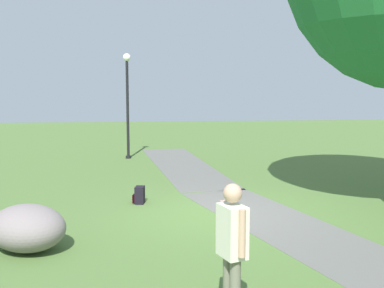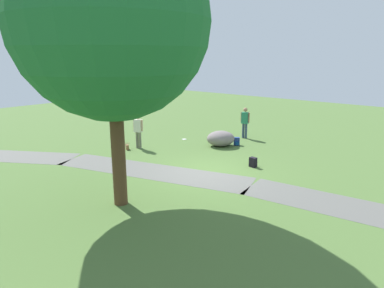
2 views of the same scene
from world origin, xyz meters
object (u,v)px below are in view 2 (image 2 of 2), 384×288
object	(u,v)px
lawn_boulder	(221,139)
woman_with_handbag	(138,129)
backpack_by_boulder	(237,141)
frisbee_on_grass	(184,139)
spare_backpack_on_lawn	(253,162)
large_shade_tree	(111,21)
man_near_boulder	(245,121)
handbag_on_grass	(127,147)

from	to	relation	value
lawn_boulder	woman_with_handbag	distance (m)	4.10
lawn_boulder	backpack_by_boulder	world-z (taller)	lawn_boulder
frisbee_on_grass	spare_backpack_on_lawn	bearing A→B (deg)	162.44
large_shade_tree	spare_backpack_on_lawn	xyz separation A→B (m)	(-1.19, -5.76, -5.10)
lawn_boulder	spare_backpack_on_lawn	size ratio (longest dim) A/B	4.51
man_near_boulder	backpack_by_boulder	bearing A→B (deg)	108.92
lawn_boulder	handbag_on_grass	bearing A→B (deg)	48.94
lawn_boulder	backpack_by_boulder	bearing A→B (deg)	-127.62
spare_backpack_on_lawn	frisbee_on_grass	size ratio (longest dim) A/B	1.68
woman_with_handbag	lawn_boulder	bearing A→B (deg)	-133.59
woman_with_handbag	backpack_by_boulder	bearing A→B (deg)	-132.57
woman_with_handbag	spare_backpack_on_lawn	world-z (taller)	woman_with_handbag
spare_backpack_on_lawn	frisbee_on_grass	distance (m)	5.56
large_shade_tree	lawn_boulder	size ratio (longest dim) A/B	4.45
large_shade_tree	handbag_on_grass	distance (m)	8.18
large_shade_tree	spare_backpack_on_lawn	world-z (taller)	large_shade_tree
handbag_on_grass	spare_backpack_on_lawn	size ratio (longest dim) A/B	0.93
large_shade_tree	handbag_on_grass	xyz separation A→B (m)	(4.83, -4.12, -5.16)
large_shade_tree	woman_with_handbag	world-z (taller)	large_shade_tree
large_shade_tree	frisbee_on_grass	distance (m)	10.01
large_shade_tree	frisbee_on_grass	size ratio (longest dim) A/B	33.74
man_near_boulder	frisbee_on_grass	size ratio (longest dim) A/B	7.07
large_shade_tree	woman_with_handbag	distance (m)	7.85
large_shade_tree	woman_with_handbag	bearing A→B (deg)	-45.34
backpack_by_boulder	frisbee_on_grass	world-z (taller)	backpack_by_boulder
large_shade_tree	man_near_boulder	size ratio (longest dim) A/B	4.77
woman_with_handbag	spare_backpack_on_lawn	size ratio (longest dim) A/B	4.17
lawn_boulder	spare_backpack_on_lawn	bearing A→B (deg)	148.37
backpack_by_boulder	frisbee_on_grass	size ratio (longest dim) A/B	1.68
man_near_boulder	handbag_on_grass	distance (m)	6.52
woman_with_handbag	frisbee_on_grass	world-z (taller)	woman_with_handbag
woman_with_handbag	backpack_by_boulder	size ratio (longest dim) A/B	4.17
handbag_on_grass	backpack_by_boulder	world-z (taller)	backpack_by_boulder
handbag_on_grass	frisbee_on_grass	bearing A→B (deg)	-102.21
man_near_boulder	frisbee_on_grass	distance (m)	3.46
backpack_by_boulder	spare_backpack_on_lawn	distance (m)	3.52
large_shade_tree	man_near_boulder	distance (m)	10.91
man_near_boulder	spare_backpack_on_lawn	bearing A→B (deg)	126.38
woman_with_handbag	frisbee_on_grass	bearing A→B (deg)	-99.96
backpack_by_boulder	frisbee_on_grass	distance (m)	2.95
lawn_boulder	spare_backpack_on_lawn	xyz separation A→B (m)	(-2.98, 1.84, -0.19)
backpack_by_boulder	woman_with_handbag	bearing A→B (deg)	47.43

